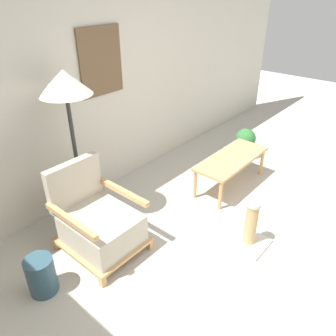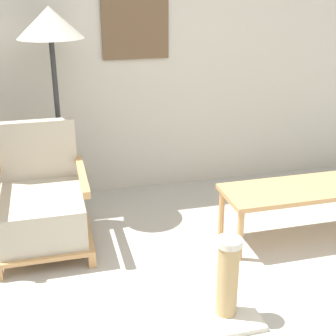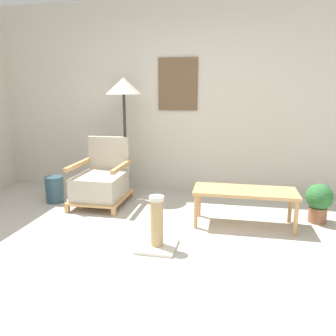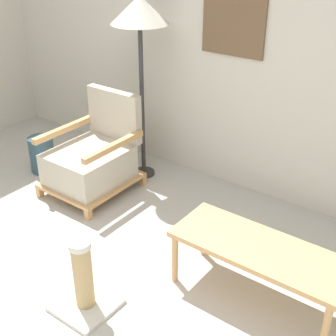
# 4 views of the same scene
# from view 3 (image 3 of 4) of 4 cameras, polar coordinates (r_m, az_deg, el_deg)

# --- Properties ---
(ground_plane) EXTENTS (14.00, 14.00, 0.00)m
(ground_plane) POSITION_cam_3_polar(r_m,az_deg,el_deg) (2.80, -6.51, -18.03)
(ground_plane) COLOR #B7B2A8
(wall_back) EXTENTS (8.00, 0.09, 2.70)m
(wall_back) POSITION_cam_3_polar(r_m,az_deg,el_deg) (4.80, 2.09, 11.96)
(wall_back) COLOR beige
(wall_back) RESTS_ON ground_plane
(armchair) EXTENTS (0.65, 0.76, 0.85)m
(armchair) POSITION_cam_3_polar(r_m,az_deg,el_deg) (4.36, -11.50, -2.33)
(armchair) COLOR tan
(armchair) RESTS_ON ground_plane
(floor_lamp) EXTENTS (0.49, 0.49, 1.64)m
(floor_lamp) POSITION_cam_3_polar(r_m,az_deg,el_deg) (4.60, -7.72, 13.26)
(floor_lamp) COLOR #2D2D2D
(floor_lamp) RESTS_ON ground_plane
(coffee_table) EXTENTS (1.10, 0.44, 0.41)m
(coffee_table) POSITION_cam_3_polar(r_m,az_deg,el_deg) (3.67, 13.21, -4.41)
(coffee_table) COLOR tan
(coffee_table) RESTS_ON ground_plane
(vase) EXTENTS (0.24, 0.24, 0.35)m
(vase) POSITION_cam_3_polar(r_m,az_deg,el_deg) (4.64, -19.14, -3.53)
(vase) COLOR #2D4C5B
(vase) RESTS_ON ground_plane
(potted_plant) EXTENTS (0.29, 0.29, 0.45)m
(potted_plant) POSITION_cam_3_polar(r_m,az_deg,el_deg) (4.06, 24.79, -5.17)
(potted_plant) COLOR #935B3D
(potted_plant) RESTS_ON ground_plane
(scratching_post) EXTENTS (0.36, 0.36, 0.51)m
(scratching_post) POSITION_cam_3_polar(r_m,az_deg,el_deg) (3.12, -1.96, -10.66)
(scratching_post) COLOR beige
(scratching_post) RESTS_ON ground_plane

